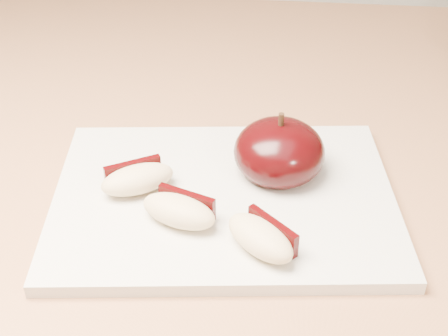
# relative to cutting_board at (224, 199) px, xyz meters

# --- Properties ---
(back_cabinet) EXTENTS (2.40, 0.62, 0.94)m
(back_cabinet) POSITION_rel_cutting_board_xyz_m (-0.09, 0.83, -0.43)
(back_cabinet) COLOR silver
(back_cabinet) RESTS_ON ground
(cutting_board) EXTENTS (0.29, 0.23, 0.01)m
(cutting_board) POSITION_rel_cutting_board_xyz_m (0.00, 0.00, 0.00)
(cutting_board) COLOR beige
(cutting_board) RESTS_ON island_counter
(apple_half) EXTENTS (0.09, 0.09, 0.06)m
(apple_half) POSITION_rel_cutting_board_xyz_m (0.04, 0.04, 0.02)
(apple_half) COLOR black
(apple_half) RESTS_ON cutting_board
(apple_wedge_a) EXTENTS (0.07, 0.05, 0.02)m
(apple_wedge_a) POSITION_rel_cutting_board_xyz_m (-0.07, -0.00, 0.02)
(apple_wedge_a) COLOR #DBBD8A
(apple_wedge_a) RESTS_ON cutting_board
(apple_wedge_b) EXTENTS (0.07, 0.05, 0.02)m
(apple_wedge_b) POSITION_rel_cutting_board_xyz_m (-0.03, -0.04, 0.02)
(apple_wedge_b) COLOR #DBBD8A
(apple_wedge_b) RESTS_ON cutting_board
(apple_wedge_c) EXTENTS (0.06, 0.06, 0.02)m
(apple_wedge_c) POSITION_rel_cutting_board_xyz_m (0.03, -0.06, 0.02)
(apple_wedge_c) COLOR #DBBD8A
(apple_wedge_c) RESTS_ON cutting_board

